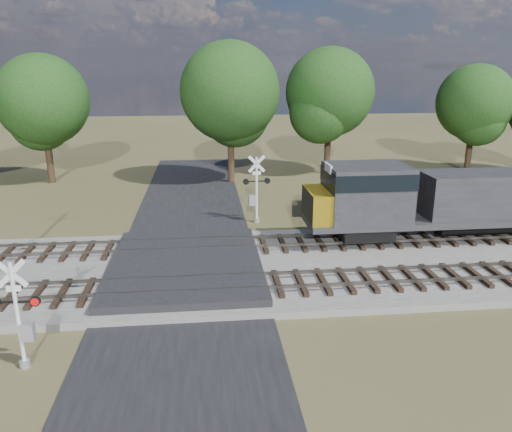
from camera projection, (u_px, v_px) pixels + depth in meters
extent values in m
plane|color=#454424|center=(186.00, 277.00, 23.07)|extent=(160.00, 160.00, 0.00)
cube|color=gray|center=(391.00, 261.00, 24.51)|extent=(140.00, 10.00, 0.30)
cube|color=black|center=(186.00, 276.00, 23.06)|extent=(7.00, 60.00, 0.08)
cube|color=#262628|center=(186.00, 267.00, 23.45)|extent=(7.00, 9.00, 0.62)
cube|color=black|center=(231.00, 286.00, 21.25)|extent=(44.00, 2.60, 0.18)
cube|color=#605B52|center=(419.00, 281.00, 21.33)|extent=(140.00, 0.08, 0.15)
cube|color=#605B52|center=(406.00, 268.00, 22.70)|extent=(140.00, 0.08, 0.15)
cube|color=black|center=(226.00, 245.00, 26.02)|extent=(44.00, 2.60, 0.18)
cube|color=#605B52|center=(379.00, 242.00, 26.09)|extent=(140.00, 0.08, 0.15)
cube|color=#605B52|center=(370.00, 233.00, 27.46)|extent=(140.00, 0.08, 0.15)
cylinder|color=silver|center=(18.00, 317.00, 15.63)|extent=(0.13, 0.13, 3.65)
cylinder|color=#95979A|center=(25.00, 363.00, 16.12)|extent=(0.33, 0.33, 0.27)
cube|color=silver|center=(11.00, 273.00, 15.21)|extent=(0.96, 0.06, 0.96)
cube|color=silver|center=(11.00, 273.00, 15.21)|extent=(0.96, 0.06, 0.96)
cube|color=silver|center=(14.00, 289.00, 15.36)|extent=(0.46, 0.04, 0.20)
cube|color=black|center=(16.00, 302.00, 15.49)|extent=(1.46, 0.09, 0.05)
cylinder|color=red|center=(35.00, 301.00, 15.53)|extent=(0.33, 0.10, 0.33)
cube|color=#95979A|center=(28.00, 332.00, 15.81)|extent=(0.42, 0.29, 0.59)
cylinder|color=silver|center=(257.00, 190.00, 30.64)|extent=(0.14, 0.14, 4.10)
cylinder|color=#95979A|center=(257.00, 220.00, 31.19)|extent=(0.37, 0.37, 0.31)
cube|color=silver|center=(257.00, 164.00, 30.17)|extent=(1.07, 0.14, 1.07)
cube|color=silver|center=(257.00, 164.00, 30.17)|extent=(1.07, 0.14, 1.07)
cube|color=silver|center=(257.00, 173.00, 30.33)|extent=(0.51, 0.08, 0.23)
cube|color=black|center=(257.00, 181.00, 30.48)|extent=(1.64, 0.22, 0.06)
cylinder|color=red|center=(267.00, 181.00, 30.61)|extent=(0.38, 0.14, 0.37)
cylinder|color=red|center=(246.00, 182.00, 30.35)|extent=(0.38, 0.14, 0.37)
cube|color=#95979A|center=(253.00, 200.00, 30.77)|extent=(0.49, 0.35, 0.67)
cube|color=#3F221B|center=(359.00, 194.00, 32.66)|extent=(4.30, 4.30, 2.63)
cube|color=#2D2D2F|center=(360.00, 173.00, 32.26)|extent=(4.73, 4.73, 0.19)
cylinder|color=black|center=(49.00, 152.00, 41.07)|extent=(0.56, 0.56, 5.21)
sphere|color=black|center=(42.00, 100.00, 39.87)|extent=(7.30, 7.30, 7.30)
cylinder|color=black|center=(231.00, 149.00, 41.07)|extent=(0.56, 0.56, 5.70)
sphere|color=black|center=(230.00, 92.00, 39.76)|extent=(7.98, 7.98, 7.98)
cylinder|color=black|center=(328.00, 143.00, 44.83)|extent=(0.56, 0.56, 5.54)
sphere|color=black|center=(330.00, 92.00, 43.55)|extent=(7.75, 7.75, 7.75)
cylinder|color=black|center=(470.00, 145.00, 45.70)|extent=(0.56, 0.56, 4.83)
sphere|color=black|center=(475.00, 102.00, 44.59)|extent=(6.76, 6.76, 6.76)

